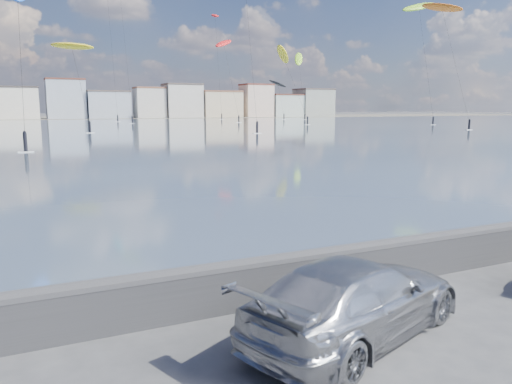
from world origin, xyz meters
The scene contains 14 objects.
ground centered at (0.00, 0.00, 0.00)m, with size 700.00×700.00×0.00m, color #333335.
bay_water centered at (0.00, 91.50, 0.01)m, with size 500.00×177.00×0.00m, color #3E5267.
far_shore_strip centered at (0.00, 200.00, 0.01)m, with size 500.00×60.00×0.00m, color #4C473D.
seawall centered at (0.00, 2.70, 0.58)m, with size 400.00×0.36×1.08m.
far_buildings centered at (1.31, 186.00, 6.03)m, with size 240.79×13.26×14.60m.
car_silver centered at (1.46, 0.68, 0.73)m, with size 2.04×5.02×1.46m, color #A5A7AC.
kitesurfer_3 centered at (49.31, 129.15, 21.60)m, with size 8.79×16.34×23.86m.
kitesurfer_5 centered at (82.43, 144.58, 19.92)m, with size 6.57×13.33×23.21m.
kitesurfer_9 centered at (83.40, 89.35, 27.25)m, with size 10.42×8.21×29.77m.
kitesurfer_11 centered at (58.26, 159.71, 34.12)m, with size 3.97×12.49×36.11m.
kitesurfer_13 centered at (56.34, 106.77, 16.89)m, with size 7.94×16.16×19.70m.
kitesurfer_16 centered at (71.88, 70.37, 22.99)m, with size 4.63×15.48×25.23m.
kitesurfer_18 centered at (77.40, 149.93, 11.82)m, with size 7.91×11.39×13.55m.
kitesurfer_19 centered at (5.37, 92.39, 14.90)m, with size 8.86×19.70×16.21m.
Camera 1 is at (-3.82, -6.33, 4.15)m, focal length 35.00 mm.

